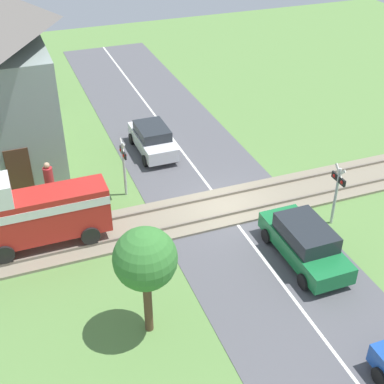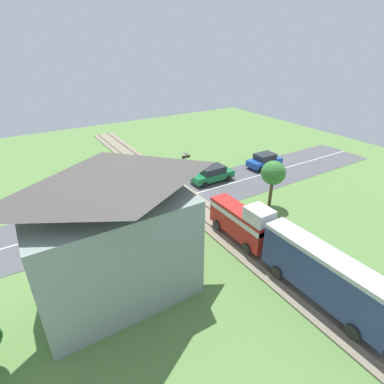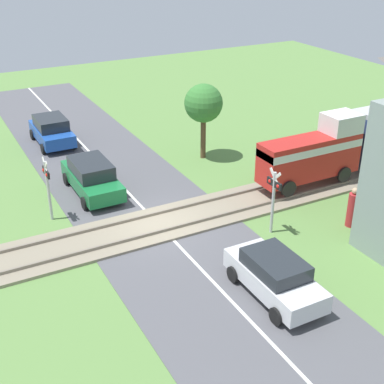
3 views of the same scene
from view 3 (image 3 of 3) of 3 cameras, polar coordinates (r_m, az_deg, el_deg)
The scene contains 10 objects.
ground_plane at distance 22.37m, azimuth -3.52°, elevation -3.58°, with size 60.00×60.00×0.00m, color #5B8442.
road_surface at distance 22.36m, azimuth -3.52°, elevation -3.56°, with size 48.00×6.40×0.02m.
track_bed at distance 22.33m, azimuth -3.53°, elevation -3.43°, with size 2.80×48.00×0.24m.
car_near_crossing at distance 25.12m, azimuth -10.64°, elevation 1.62°, with size 4.41×1.88×1.59m.
car_far_side at distance 18.17m, azimuth 8.79°, elevation -8.80°, with size 3.91×1.78×1.49m.
car_behind_queue at distance 31.54m, azimuth -14.74°, elevation 6.38°, with size 3.95×1.90×1.59m.
crossing_signal_west_approach at distance 22.76m, azimuth -15.19°, elevation 1.14°, with size 0.90×0.18×2.79m.
crossing_signal_east_approach at distance 21.25m, azimuth 8.71°, elevation -0.06°, with size 0.90×0.18×2.79m.
pedestrian_by_station at distance 22.91m, azimuth 16.75°, elevation -1.72°, with size 0.43×0.43×1.74m.
tree_roadside_hedge at distance 27.93m, azimuth 1.23°, elevation 9.38°, with size 2.00×2.00×4.03m.
Camera 3 is at (17.72, -7.86, 11.16)m, focal length 50.00 mm.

